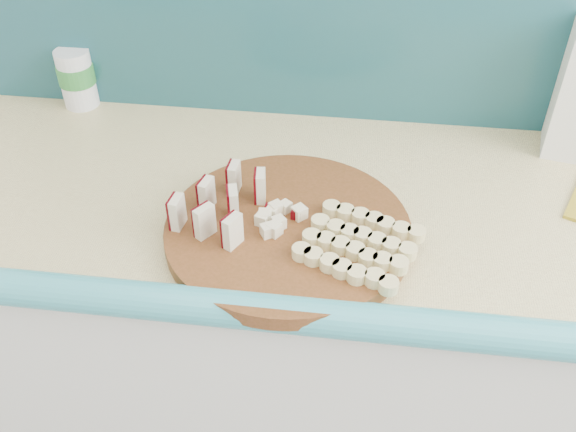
# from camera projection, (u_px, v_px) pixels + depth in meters

# --- Properties ---
(kitchen_counter) EXTENTS (2.20, 0.63, 0.91)m
(kitchen_counter) POSITION_uv_depth(u_px,v_px,m) (459.00, 364.00, 1.45)
(kitchen_counter) COLOR silver
(kitchen_counter) RESTS_ON ground
(backsplash) EXTENTS (2.20, 0.02, 0.50)m
(backsplash) POSITION_uv_depth(u_px,v_px,m) (511.00, 12.00, 1.22)
(backsplash) COLOR teal
(backsplash) RESTS_ON kitchen_counter
(cutting_board) EXTENTS (0.53, 0.53, 0.03)m
(cutting_board) POSITION_uv_depth(u_px,v_px,m) (288.00, 231.00, 1.09)
(cutting_board) COLOR #4A2B10
(cutting_board) RESTS_ON kitchen_counter
(apple_wedges) EXTENTS (0.16, 0.18, 0.06)m
(apple_wedges) POSITION_uv_depth(u_px,v_px,m) (221.00, 203.00, 1.08)
(apple_wedges) COLOR beige
(apple_wedges) RESTS_ON cutting_board
(apple_chunks) EXTENTS (0.06, 0.06, 0.02)m
(apple_chunks) POSITION_uv_depth(u_px,v_px,m) (274.00, 216.00, 1.08)
(apple_chunks) COLOR beige
(apple_chunks) RESTS_ON cutting_board
(banana_slices) EXTENTS (0.22, 0.20, 0.02)m
(banana_slices) POSITION_uv_depth(u_px,v_px,m) (358.00, 244.00, 1.03)
(banana_slices) COLOR #DAC885
(banana_slices) RESTS_ON cutting_board
(canister) EXTENTS (0.08, 0.08, 0.13)m
(canister) POSITION_uv_depth(u_px,v_px,m) (77.00, 77.00, 1.40)
(canister) COLOR white
(canister) RESTS_ON kitchen_counter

